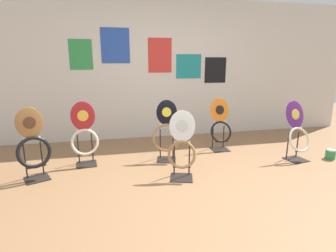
{
  "coord_description": "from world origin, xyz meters",
  "views": [
    {
      "loc": [
        -0.96,
        -2.57,
        1.46
      ],
      "look_at": [
        -0.18,
        1.03,
        0.55
      ],
      "focal_mm": 28.0,
      "sensor_mm": 36.0,
      "label": 1
    }
  ],
  "objects_px": {
    "toilet_seat_display_crimson_swirl": "(84,136)",
    "toilet_seat_display_white_plain": "(182,148)",
    "paint_can": "(330,154)",
    "toilet_seat_display_jazz_black": "(166,133)",
    "toilet_seat_display_woodgrain": "(33,146)",
    "toilet_seat_display_purple_note": "(297,133)",
    "toilet_seat_display_orange_sun": "(220,126)"
  },
  "relations": [
    {
      "from": "toilet_seat_display_crimson_swirl",
      "to": "toilet_seat_display_white_plain",
      "type": "relative_size",
      "value": 1.07
    },
    {
      "from": "toilet_seat_display_white_plain",
      "to": "toilet_seat_display_crimson_swirl",
      "type": "bearing_deg",
      "value": 150.04
    },
    {
      "from": "toilet_seat_display_crimson_swirl",
      "to": "paint_can",
      "type": "xyz_separation_m",
      "value": [
        3.66,
        -0.56,
        -0.35
      ]
    },
    {
      "from": "toilet_seat_display_jazz_black",
      "to": "toilet_seat_display_woodgrain",
      "type": "relative_size",
      "value": 0.98
    },
    {
      "from": "toilet_seat_display_purple_note",
      "to": "toilet_seat_display_white_plain",
      "type": "relative_size",
      "value": 1.04
    },
    {
      "from": "toilet_seat_display_jazz_black",
      "to": "toilet_seat_display_purple_note",
      "type": "bearing_deg",
      "value": -11.74
    },
    {
      "from": "toilet_seat_display_purple_note",
      "to": "toilet_seat_display_jazz_black",
      "type": "relative_size",
      "value": 0.99
    },
    {
      "from": "toilet_seat_display_jazz_black",
      "to": "toilet_seat_display_crimson_swirl",
      "type": "bearing_deg",
      "value": 177.11
    },
    {
      "from": "toilet_seat_display_white_plain",
      "to": "toilet_seat_display_woodgrain",
      "type": "relative_size",
      "value": 0.93
    },
    {
      "from": "toilet_seat_display_woodgrain",
      "to": "toilet_seat_display_orange_sun",
      "type": "bearing_deg",
      "value": 12.36
    },
    {
      "from": "toilet_seat_display_white_plain",
      "to": "paint_can",
      "type": "distance_m",
      "value": 2.44
    },
    {
      "from": "toilet_seat_display_white_plain",
      "to": "paint_can",
      "type": "height_order",
      "value": "toilet_seat_display_white_plain"
    },
    {
      "from": "toilet_seat_display_crimson_swirl",
      "to": "toilet_seat_display_woodgrain",
      "type": "distance_m",
      "value": 0.69
    },
    {
      "from": "paint_can",
      "to": "toilet_seat_display_white_plain",
      "type": "bearing_deg",
      "value": -176.24
    },
    {
      "from": "toilet_seat_display_purple_note",
      "to": "toilet_seat_display_white_plain",
      "type": "bearing_deg",
      "value": -172.15
    },
    {
      "from": "toilet_seat_display_purple_note",
      "to": "toilet_seat_display_jazz_black",
      "type": "xyz_separation_m",
      "value": [
        -1.92,
        0.4,
        -0.01
      ]
    },
    {
      "from": "toilet_seat_display_purple_note",
      "to": "paint_can",
      "type": "relative_size",
      "value": 6.05
    },
    {
      "from": "toilet_seat_display_purple_note",
      "to": "paint_can",
      "type": "distance_m",
      "value": 0.66
    },
    {
      "from": "toilet_seat_display_crimson_swirl",
      "to": "paint_can",
      "type": "relative_size",
      "value": 6.22
    },
    {
      "from": "toilet_seat_display_orange_sun",
      "to": "toilet_seat_display_jazz_black",
      "type": "xyz_separation_m",
      "value": [
        -0.98,
        -0.29,
        0.02
      ]
    },
    {
      "from": "toilet_seat_display_crimson_swirl",
      "to": "toilet_seat_display_white_plain",
      "type": "xyz_separation_m",
      "value": [
        1.24,
        -0.72,
        -0.03
      ]
    },
    {
      "from": "toilet_seat_display_crimson_swirl",
      "to": "toilet_seat_display_woodgrain",
      "type": "height_order",
      "value": "toilet_seat_display_woodgrain"
    },
    {
      "from": "toilet_seat_display_orange_sun",
      "to": "toilet_seat_display_jazz_black",
      "type": "distance_m",
      "value": 1.03
    },
    {
      "from": "toilet_seat_display_jazz_black",
      "to": "toilet_seat_display_woodgrain",
      "type": "height_order",
      "value": "toilet_seat_display_woodgrain"
    },
    {
      "from": "toilet_seat_display_crimson_swirl",
      "to": "toilet_seat_display_jazz_black",
      "type": "bearing_deg",
      "value": -2.89
    },
    {
      "from": "toilet_seat_display_jazz_black",
      "to": "toilet_seat_display_woodgrain",
      "type": "xyz_separation_m",
      "value": [
        -1.76,
        -0.31,
        0.02
      ]
    },
    {
      "from": "toilet_seat_display_crimson_swirl",
      "to": "toilet_seat_display_purple_note",
      "type": "relative_size",
      "value": 1.03
    },
    {
      "from": "paint_can",
      "to": "toilet_seat_display_jazz_black",
      "type": "bearing_deg",
      "value": 168.65
    },
    {
      "from": "toilet_seat_display_crimson_swirl",
      "to": "toilet_seat_display_jazz_black",
      "type": "distance_m",
      "value": 1.18
    },
    {
      "from": "toilet_seat_display_orange_sun",
      "to": "toilet_seat_display_woodgrain",
      "type": "distance_m",
      "value": 2.81
    },
    {
      "from": "toilet_seat_display_orange_sun",
      "to": "toilet_seat_display_woodgrain",
      "type": "xyz_separation_m",
      "value": [
        -2.74,
        -0.6,
        0.04
      ]
    },
    {
      "from": "toilet_seat_display_purple_note",
      "to": "toilet_seat_display_jazz_black",
      "type": "height_order",
      "value": "toilet_seat_display_jazz_black"
    }
  ]
}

